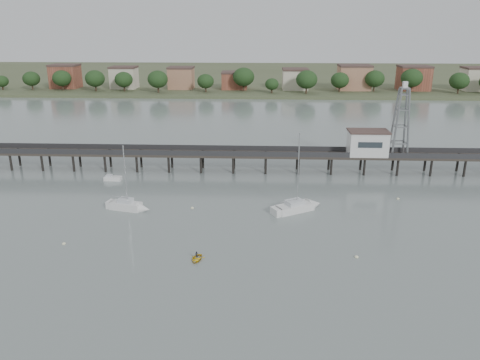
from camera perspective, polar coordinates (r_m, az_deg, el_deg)
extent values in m
plane|color=slate|center=(48.62, -0.67, -20.82)|extent=(500.00, 500.00, 0.00)
cube|color=#2D2823|center=(101.18, 1.19, 3.13)|extent=(150.00, 5.00, 0.50)
cube|color=#333335|center=(98.65, 1.16, 3.20)|extent=(150.00, 0.12, 1.10)
cube|color=#333335|center=(103.28, 1.23, 3.91)|extent=(150.00, 0.12, 1.10)
cylinder|color=black|center=(99.90, 1.16, 1.76)|extent=(0.50, 0.50, 4.40)
cylinder|color=black|center=(103.54, 1.21, 2.37)|extent=(0.50, 0.50, 4.40)
cube|color=silver|center=(103.01, 15.28, 4.33)|extent=(8.00, 5.00, 5.00)
cube|color=#4C3833|center=(102.41, 15.41, 5.76)|extent=(8.40, 5.40, 0.30)
cube|color=slate|center=(102.54, 19.45, 10.51)|extent=(1.80, 1.80, 0.30)
cube|color=silver|center=(102.45, 19.49, 10.93)|extent=(0.90, 0.90, 1.20)
cube|color=white|center=(81.04, 6.64, -3.50)|extent=(7.06, 5.66, 1.65)
cone|color=white|center=(83.36, 9.00, -2.96)|extent=(3.72, 3.66, 2.60)
cube|color=silver|center=(80.60, 6.67, -2.72)|extent=(3.61, 3.31, 0.75)
cylinder|color=#A5A8AA|center=(78.91, 7.11, 1.33)|extent=(0.18, 0.18, 12.52)
cylinder|color=#A5A8AA|center=(79.81, 6.03, -2.50)|extent=(3.40, 2.10, 0.12)
cube|color=white|center=(83.67, -13.73, -3.20)|extent=(5.79, 3.36, 1.65)
cone|color=white|center=(82.09, -11.66, -3.48)|extent=(2.71, 2.60, 2.12)
cube|color=silver|center=(83.25, -13.79, -2.45)|extent=(2.75, 2.22, 0.75)
cylinder|color=#A5A8AA|center=(81.51, -13.81, 0.64)|extent=(0.18, 0.18, 10.20)
cylinder|color=#A5A8AA|center=(83.50, -14.36, -2.03)|extent=(3.11, 0.88, 0.12)
cube|color=white|center=(99.61, -15.22, 0.15)|extent=(3.53, 1.53, 0.97)
cube|color=silver|center=(99.68, -15.68, 0.48)|extent=(1.19, 1.19, 0.58)
imported|color=yellow|center=(65.29, -5.30, -9.66)|extent=(1.95, 0.85, 2.64)
imported|color=black|center=(65.29, -5.30, -9.66)|extent=(0.63, 1.10, 0.25)
ellipsoid|color=#F5F4BE|center=(67.54, 14.02, -9.08)|extent=(0.56, 0.56, 0.39)
ellipsoid|color=#F5F4BE|center=(90.81, 18.70, -2.18)|extent=(0.56, 0.56, 0.39)
ellipsoid|color=#F5F4BE|center=(82.29, -5.83, -3.41)|extent=(0.56, 0.56, 0.39)
ellipsoid|color=#F5F4BE|center=(73.89, -20.67, -7.27)|extent=(0.56, 0.56, 0.39)
cube|color=#475133|center=(284.07, 2.11, 12.56)|extent=(500.00, 170.00, 1.40)
cube|color=brown|center=(240.25, -20.50, 11.55)|extent=(13.00, 10.50, 9.00)
cube|color=brown|center=(230.96, -13.94, 11.92)|extent=(13.00, 10.50, 9.00)
cube|color=brown|center=(224.96, -7.18, 12.14)|extent=(13.00, 10.50, 9.00)
cube|color=brown|center=(222.20, -0.66, 12.20)|extent=(13.00, 10.50, 9.00)
cube|color=brown|center=(222.43, 6.73, 12.09)|extent=(13.00, 10.50, 9.00)
cube|color=brown|center=(225.96, 13.72, 11.80)|extent=(13.00, 10.50, 9.00)
cube|color=brown|center=(232.59, 20.38, 11.36)|extent=(13.00, 10.50, 9.00)
cube|color=brown|center=(242.47, 26.80, 10.80)|extent=(13.00, 10.50, 9.00)
ellipsoid|color=#163618|center=(209.92, 1.94, 11.89)|extent=(8.00, 8.00, 6.80)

